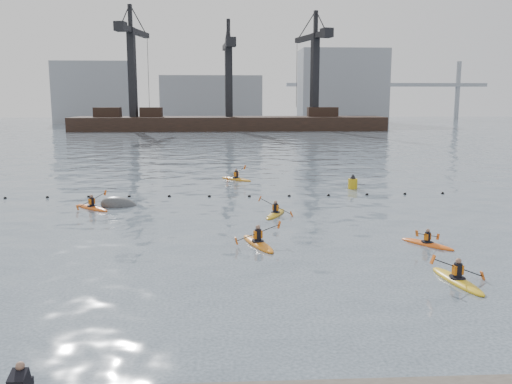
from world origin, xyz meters
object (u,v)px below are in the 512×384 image
kayaker_2 (92,207)px  kayaker_4 (427,243)px  kayaker_3 (276,213)px  nav_buoy (353,184)px  kayaker_1 (457,280)px  kayaker_0 (258,243)px  kayaker_5 (236,179)px  mooring_buoy (119,206)px

kayaker_2 → kayaker_4: 21.62m
kayaker_3 → nav_buoy: nav_buoy is taller
kayaker_2 → kayaker_4: (19.06, -10.21, -0.01)m
kayaker_1 → nav_buoy: 22.91m
kayaker_1 → kayaker_2: bearing=130.3°
kayaker_1 → kayaker_2: size_ratio=1.23×
kayaker_0 → kayaker_5: 22.21m
kayaker_0 → nav_buoy: (8.74, 16.81, 0.31)m
kayaker_0 → kayaker_3: 7.19m
kayaker_0 → kayaker_1: size_ratio=1.02×
kayaker_3 → kayaker_2: bearing=-170.2°
kayaker_0 → nav_buoy: nav_buoy is taller
kayaker_4 → kayaker_0: bearing=-40.3°
kayaker_5 → mooring_buoy: kayaker_5 is taller
kayaker_3 → kayaker_5: kayaker_5 is taller
kayaker_3 → kayaker_0: bearing=-80.0°
kayaker_2 → nav_buoy: bearing=-26.5°
kayaker_0 → kayaker_5: kayaker_5 is taller
kayaker_1 → kayaker_2: kayaker_1 is taller
kayaker_5 → kayaker_0: bearing=-133.5°
kayaker_4 → kayaker_2: bearing=-65.0°
kayaker_4 → kayaker_1: bearing=44.5°
kayaker_1 → kayaker_5: kayaker_5 is taller
kayaker_0 → kayaker_1: (7.65, -6.07, -0.00)m
mooring_buoy → kayaker_3: bearing=-18.4°
kayaker_2 → kayaker_3: bearing=-59.1°
kayaker_1 → kayaker_2: 24.09m
nav_buoy → kayaker_5: bearing=150.2°
kayaker_0 → kayaker_2: size_ratio=1.25×
kayaker_0 → kayaker_5: (-0.68, 22.20, -0.00)m
mooring_buoy → kayaker_5: bearing=54.8°
kayaker_1 → kayaker_5: bearing=97.5°
kayaker_1 → nav_buoy: (1.09, 22.88, 0.31)m
kayaker_1 → mooring_buoy: (-16.57, 16.57, -0.11)m
kayaker_1 → kayaker_5: (-8.33, 28.27, 0.00)m
kayaker_5 → nav_buoy: size_ratio=2.21×
kayaker_1 → kayaker_4: (0.85, 5.55, -0.02)m
kayaker_2 → kayaker_5: size_ratio=0.96×
kayaker_2 → kayaker_5: 15.95m
kayaker_2 → mooring_buoy: bearing=-20.4°
kayaker_0 → kayaker_4: bearing=-22.2°
kayaker_3 → kayaker_4: bearing=-25.1°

